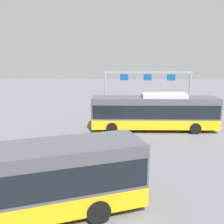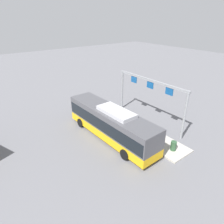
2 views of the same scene
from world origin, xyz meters
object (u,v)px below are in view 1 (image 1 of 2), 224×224
at_px(bus_main, 154,111).
at_px(person_boarding, 129,112).
at_px(trash_bin, 202,117).
at_px(person_waiting_near, 110,113).
at_px(bus_background_left, 24,179).

height_order(bus_main, person_boarding, bus_main).
distance_m(person_boarding, trash_bin, 7.59).
bearing_deg(bus_main, trash_bin, -150.94).
distance_m(bus_main, trash_bin, 6.35).
relative_size(bus_main, trash_bin, 12.76).
height_order(bus_main, person_waiting_near, bus_main).
bearing_deg(bus_main, bus_background_left, 62.01).
bearing_deg(person_boarding, bus_background_left, -28.40).
distance_m(bus_main, bus_background_left, 15.39).
bearing_deg(person_boarding, bus_main, 22.91).
xyz_separation_m(person_boarding, person_waiting_near, (2.04, -0.38, -0.16)).
bearing_deg(trash_bin, bus_main, 31.00).
height_order(bus_background_left, person_boarding, bus_background_left).
height_order(bus_background_left, trash_bin, bus_background_left).
xyz_separation_m(person_waiting_near, trash_bin, (-9.61, 0.21, -0.28)).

